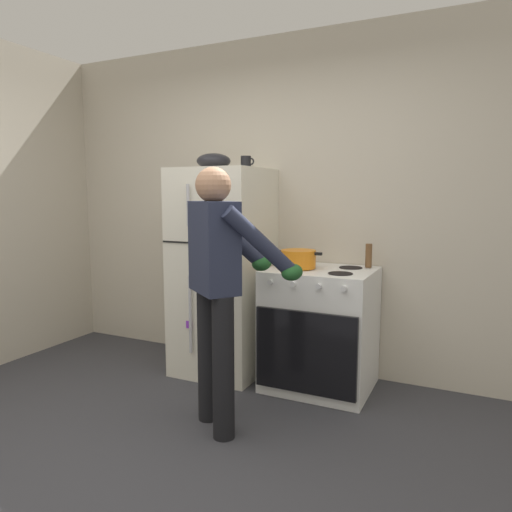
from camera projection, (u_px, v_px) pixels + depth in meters
ground at (138, 486)px, 2.34m from camera, size 8.00×8.00×0.00m
kitchen_wall_back at (286, 205)px, 3.90m from camera, size 6.00×0.10×2.70m
refrigerator at (223, 272)px, 3.80m from camera, size 0.68×0.72×1.64m
stove_range at (320, 329)px, 3.49m from camera, size 0.76×0.67×0.90m
person_cook at (220, 275)px, 2.82m from camera, size 0.69×0.73×1.60m
red_pot at (298, 259)px, 3.45m from camera, size 0.35×0.25×0.13m
coffee_mug at (246, 162)px, 3.65m from camera, size 0.11×0.08×0.10m
pepper_mill at (369, 256)px, 3.48m from camera, size 0.05×0.05×0.17m
mixing_bowl at (214, 161)px, 3.72m from camera, size 0.27×0.27×0.12m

